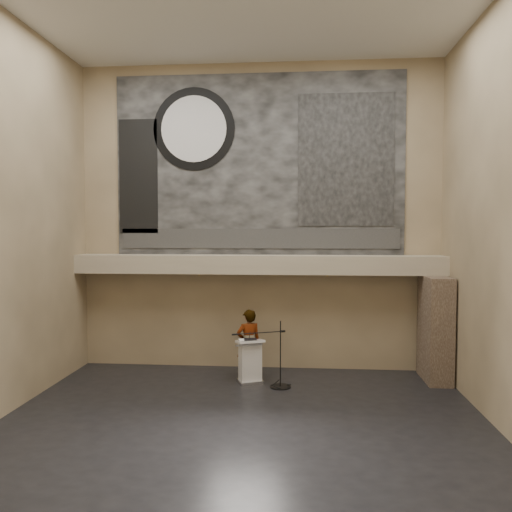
{
  "coord_description": "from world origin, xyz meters",
  "views": [
    {
      "loc": [
        1.09,
        -9.93,
        3.89
      ],
      "look_at": [
        0.0,
        3.2,
        3.2
      ],
      "focal_mm": 35.0,
      "sensor_mm": 36.0,
      "label": 1
    }
  ],
  "objects": [
    {
      "name": "lectern",
      "position": [
        -0.09,
        2.51,
        0.55
      ],
      "size": [
        0.8,
        0.69,
        1.13
      ],
      "rotation": [
        0.0,
        0.0,
        0.39
      ],
      "color": "silver",
      "rests_on": "floor"
    },
    {
      "name": "wall_left",
      "position": [
        -5.0,
        0.0,
        4.25
      ],
      "size": [
        0.02,
        8.0,
        8.5
      ],
      "primitive_type": "cube",
      "color": "#77664B",
      "rests_on": "floor"
    },
    {
      "name": "sprinkler_right",
      "position": [
        1.9,
        3.55,
        2.67
      ],
      "size": [
        0.04,
        0.04,
        0.06
      ],
      "primitive_type": "cylinder",
      "color": "#B2893D",
      "rests_on": "soffit"
    },
    {
      "name": "wall_back",
      "position": [
        0.0,
        4.0,
        4.25
      ],
      "size": [
        10.0,
        0.02,
        8.5
      ],
      "primitive_type": "cube",
      "color": "#77664B",
      "rests_on": "floor"
    },
    {
      "name": "banner_brick_print",
      "position": [
        -3.4,
        3.93,
        5.4
      ],
      "size": [
        1.1,
        0.02,
        3.2
      ],
      "primitive_type": "cube",
      "color": "black",
      "rests_on": "banner"
    },
    {
      "name": "stone_pier",
      "position": [
        4.65,
        3.15,
        1.35
      ],
      "size": [
        0.6,
        1.4,
        2.7
      ],
      "primitive_type": "cube",
      "color": "#45352A",
      "rests_on": "floor"
    },
    {
      "name": "banner_text_strip",
      "position": [
        0.0,
        3.93,
        3.65
      ],
      "size": [
        7.76,
        0.02,
        0.55
      ],
      "primitive_type": "cube",
      "color": "#2A2A2A",
      "rests_on": "banner"
    },
    {
      "name": "binder",
      "position": [
        -0.08,
        2.49,
        1.12
      ],
      "size": [
        0.35,
        0.3,
        0.04
      ],
      "primitive_type": "cube",
      "rotation": [
        0.0,
        0.0,
        0.18
      ],
      "color": "black",
      "rests_on": "lectern"
    },
    {
      "name": "soffit",
      "position": [
        0.0,
        3.6,
        2.95
      ],
      "size": [
        10.0,
        0.8,
        0.5
      ],
      "primitive_type": "cube",
      "color": "tan",
      "rests_on": "wall_back"
    },
    {
      "name": "banner",
      "position": [
        0.0,
        3.97,
        5.7
      ],
      "size": [
        8.0,
        0.05,
        5.0
      ],
      "primitive_type": "cube",
      "color": "black",
      "rests_on": "wall_back"
    },
    {
      "name": "wall_front",
      "position": [
        0.0,
        -4.0,
        4.25
      ],
      "size": [
        10.0,
        0.02,
        8.5
      ],
      "primitive_type": "cube",
      "color": "#77664B",
      "rests_on": "floor"
    },
    {
      "name": "wall_right",
      "position": [
        5.0,
        0.0,
        4.25
      ],
      "size": [
        0.02,
        8.0,
        8.5
      ],
      "primitive_type": "cube",
      "color": "#77664B",
      "rests_on": "floor"
    },
    {
      "name": "floor",
      "position": [
        0.0,
        0.0,
        0.0
      ],
      "size": [
        10.0,
        10.0,
        0.0
      ],
      "primitive_type": "plane",
      "color": "black",
      "rests_on": "ground"
    },
    {
      "name": "sprinkler_left",
      "position": [
        -1.6,
        3.55,
        2.67
      ],
      "size": [
        0.04,
        0.04,
        0.06
      ],
      "primitive_type": "cylinder",
      "color": "#B2893D",
      "rests_on": "soffit"
    },
    {
      "name": "banner_clock_rim",
      "position": [
        -1.8,
        3.93,
        6.7
      ],
      "size": [
        2.3,
        0.02,
        2.3
      ],
      "primitive_type": "cylinder",
      "rotation": [
        1.57,
        0.0,
        0.0
      ],
      "color": "black",
      "rests_on": "banner"
    },
    {
      "name": "speaker_person",
      "position": [
        -0.18,
        2.96,
        0.91
      ],
      "size": [
        0.78,
        0.67,
        1.81
      ],
      "primitive_type": "imported",
      "rotation": [
        0.0,
        0.0,
        3.57
      ],
      "color": "silver",
      "rests_on": "floor"
    },
    {
      "name": "banner_clock_face",
      "position": [
        -1.8,
        3.91,
        6.7
      ],
      "size": [
        1.84,
        0.02,
        1.84
      ],
      "primitive_type": "cylinder",
      "rotation": [
        1.57,
        0.0,
        0.0
      ],
      "color": "silver",
      "rests_on": "banner"
    },
    {
      "name": "papers",
      "position": [
        -0.27,
        2.52,
        1.1
      ],
      "size": [
        0.29,
        0.34,
        0.0
      ],
      "primitive_type": "cube",
      "rotation": [
        0.0,
        0.0,
        0.3
      ],
      "color": "white",
      "rests_on": "lectern"
    },
    {
      "name": "mic_stand",
      "position": [
        0.64,
        2.22,
        0.24
      ],
      "size": [
        1.4,
        0.73,
        1.65
      ],
      "rotation": [
        0.0,
        0.0,
        0.38
      ],
      "color": "black",
      "rests_on": "floor"
    },
    {
      "name": "banner_building_print",
      "position": [
        2.4,
        3.93,
        5.8
      ],
      "size": [
        2.6,
        0.02,
        3.6
      ],
      "primitive_type": "cube",
      "color": "black",
      "rests_on": "banner"
    }
  ]
}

